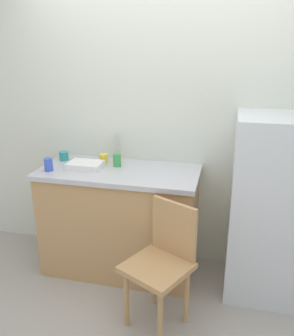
% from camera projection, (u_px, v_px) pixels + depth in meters
% --- Properties ---
extents(ground_plane, '(8.00, 8.00, 0.00)m').
position_uv_depth(ground_plane, '(140.00, 325.00, 2.48)').
color(ground_plane, '#9E998E').
extents(back_wall, '(4.80, 0.10, 2.41)m').
position_uv_depth(back_wall, '(168.00, 130.00, 3.01)').
color(back_wall, silver).
rests_on(back_wall, ground_plane).
extents(cabinet_base, '(1.28, 0.60, 0.89)m').
position_uv_depth(cabinet_base, '(120.00, 222.00, 3.01)').
color(cabinet_base, tan).
rests_on(cabinet_base, ground_plane).
extents(countertop, '(1.32, 0.64, 0.04)m').
position_uv_depth(countertop, '(119.00, 172.00, 2.86)').
color(countertop, '#B7B7BC').
rests_on(countertop, cabinet_base).
extents(faucet, '(0.02, 0.02, 0.23)m').
position_uv_depth(faucet, '(116.00, 147.00, 3.07)').
color(faucet, '#B7B7BC').
rests_on(faucet, countertop).
extents(refrigerator, '(0.58, 0.60, 1.43)m').
position_uv_depth(refrigerator, '(269.00, 208.00, 2.66)').
color(refrigerator, silver).
rests_on(refrigerator, ground_plane).
extents(chair, '(0.54, 0.54, 0.89)m').
position_uv_depth(chair, '(163.00, 260.00, 2.38)').
color(chair, tan).
rests_on(chair, ground_plane).
extents(dish_tray, '(0.28, 0.20, 0.05)m').
position_uv_depth(dish_tray, '(85.00, 165.00, 2.88)').
color(dish_tray, white).
rests_on(dish_tray, countertop).
extents(cup_teal, '(0.08, 0.08, 0.08)m').
position_uv_depth(cup_teal, '(64.00, 156.00, 3.09)').
color(cup_teal, teal).
rests_on(cup_teal, countertop).
extents(cup_blue, '(0.07, 0.07, 0.11)m').
position_uv_depth(cup_blue, '(48.00, 165.00, 2.81)').
color(cup_blue, blue).
rests_on(cup_blue, countertop).
extents(cup_yellow, '(0.07, 0.07, 0.08)m').
position_uv_depth(cup_yellow, '(104.00, 159.00, 3.01)').
color(cup_yellow, yellow).
rests_on(cup_yellow, countertop).
extents(cup_green, '(0.07, 0.07, 0.11)m').
position_uv_depth(cup_green, '(117.00, 160.00, 2.92)').
color(cup_green, green).
rests_on(cup_green, countertop).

